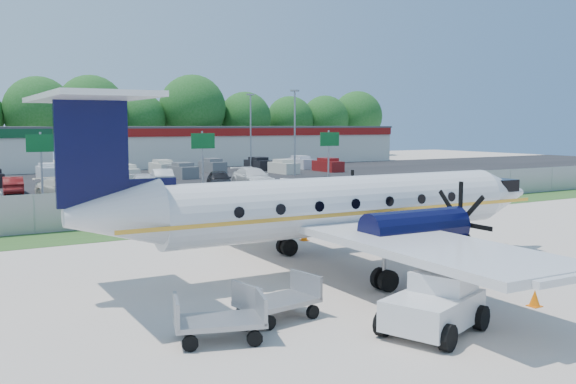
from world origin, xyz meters
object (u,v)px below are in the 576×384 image
pushback_tug (435,305)px  baggage_cart_far (277,300)px  baggage_cart_near (219,320)px  aircraft (333,206)px

pushback_tug → baggage_cart_far: bearing=134.1°
pushback_tug → baggage_cart_near: pushback_tug is taller
pushback_tug → baggage_cart_far: size_ratio=1.36×
aircraft → pushback_tug: bearing=-103.8°
aircraft → baggage_cart_near: aircraft is taller
baggage_cart_far → baggage_cart_near: bearing=-159.1°
baggage_cart_near → baggage_cart_far: baggage_cart_near is taller
pushback_tug → baggage_cart_far: pushback_tug is taller
pushback_tug → baggage_cart_near: size_ratio=1.28×
aircraft → baggage_cart_far: (-4.81, -4.20, -1.90)m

